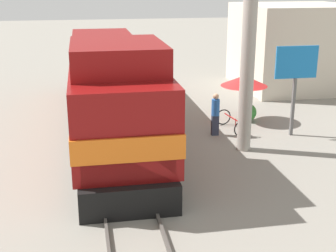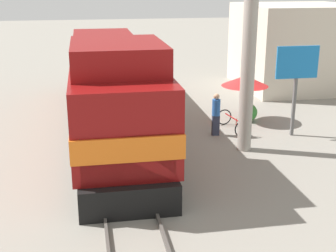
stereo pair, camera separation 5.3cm
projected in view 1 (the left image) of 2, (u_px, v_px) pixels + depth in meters
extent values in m
plane|color=gray|center=(116.00, 149.00, 18.21)|extent=(120.00, 120.00, 0.00)
cube|color=#4C4742|center=(97.00, 149.00, 18.06)|extent=(0.08, 43.07, 0.15)
cube|color=#4C4742|center=(134.00, 146.00, 18.31)|extent=(0.08, 43.07, 0.15)
cube|color=black|center=(111.00, 118.00, 20.64)|extent=(2.84, 16.91, 0.91)
cube|color=maroon|center=(109.00, 79.00, 20.10)|extent=(3.09, 16.24, 2.63)
cube|color=orange|center=(109.00, 85.00, 20.18)|extent=(3.13, 16.41, 0.70)
cube|color=orange|center=(125.00, 146.00, 13.78)|extent=(2.62, 2.37, 1.45)
cube|color=maroon|center=(117.00, 56.00, 14.81)|extent=(2.90, 3.72, 0.91)
cylinder|color=#9E998E|center=(250.00, 24.00, 16.75)|extent=(0.53, 0.53, 9.60)
cylinder|color=#4C4C4C|center=(243.00, 99.00, 21.58)|extent=(0.05, 0.05, 2.02)
cone|color=red|center=(244.00, 81.00, 21.31)|extent=(2.14, 2.14, 0.48)
cube|color=#595959|center=(293.00, 107.00, 19.51)|extent=(0.12, 0.12, 2.45)
cube|color=#1972BF|center=(297.00, 62.00, 18.94)|extent=(1.80, 0.08, 1.32)
sphere|color=#388C38|center=(248.00, 112.00, 21.69)|extent=(0.83, 0.83, 0.83)
cube|color=#2D3347|center=(215.00, 125.00, 19.72)|extent=(0.30, 0.20, 0.87)
cylinder|color=#2659A5|center=(216.00, 107.00, 19.49)|extent=(0.34, 0.34, 0.69)
sphere|color=tan|center=(216.00, 96.00, 19.35)|extent=(0.25, 0.25, 0.25)
torus|color=black|center=(242.00, 129.00, 19.51)|extent=(0.72, 0.15, 0.72)
torus|color=black|center=(223.00, 117.00, 21.15)|extent=(0.72, 0.15, 0.72)
cube|color=#A51919|center=(232.00, 118.00, 20.26)|extent=(0.26, 1.53, 0.04)
cylinder|color=#A51919|center=(236.00, 122.00, 20.00)|extent=(0.04, 0.04, 0.30)
cube|color=beige|center=(295.00, 46.00, 28.05)|extent=(6.49, 6.53, 4.90)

